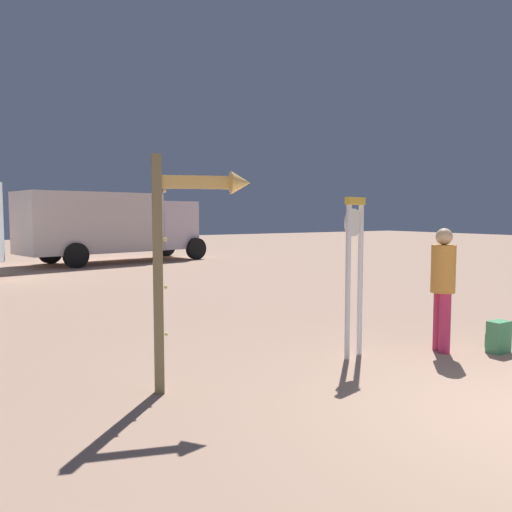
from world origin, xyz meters
TOP-DOWN VIEW (x-y plane):
  - standing_clock at (-0.05, 2.66)m, footprint 0.39×0.18m
  - arrow_sign at (-2.50, 2.60)m, footprint 1.06×0.50m
  - person_near_clock at (1.19, 2.20)m, footprint 0.33×0.33m
  - backpack at (1.82, 1.74)m, footprint 0.31×0.24m
  - box_truck_far at (1.37, 18.15)m, footprint 7.54×3.71m

SIDE VIEW (x-z plane):
  - backpack at x=1.82m, z-range 0.00..0.44m
  - person_near_clock at x=1.19m, z-range 0.10..1.84m
  - standing_clock at x=-0.05m, z-range 0.22..2.37m
  - box_truck_far at x=1.37m, z-range 0.17..2.90m
  - arrow_sign at x=-2.50m, z-range 0.44..2.99m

